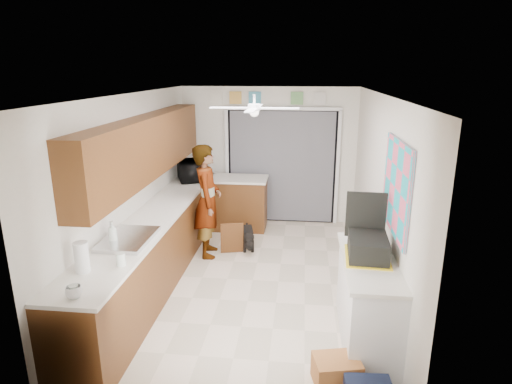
{
  "coord_description": "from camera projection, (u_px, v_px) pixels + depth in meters",
  "views": [
    {
      "loc": [
        0.63,
        -5.28,
        2.8
      ],
      "look_at": [
        0.0,
        0.4,
        1.15
      ],
      "focal_mm": 30.0,
      "sensor_mm": 36.0,
      "label": 1
    }
  ],
  "objects": [
    {
      "name": "floor",
      "position": [
        253.0,
        280.0,
        5.88
      ],
      "size": [
        5.0,
        5.0,
        0.0
      ],
      "primitive_type": "plane",
      "color": "beige",
      "rests_on": "ground"
    },
    {
      "name": "ceiling",
      "position": [
        252.0,
        94.0,
        5.19
      ],
      "size": [
        5.0,
        5.0,
        0.0
      ],
      "primitive_type": "plane",
      "rotation": [
        3.14,
        0.0,
        0.0
      ],
      "color": "white",
      "rests_on": "ground"
    },
    {
      "name": "wall_back",
      "position": [
        268.0,
        156.0,
        7.92
      ],
      "size": [
        3.2,
        0.0,
        3.2
      ],
      "primitive_type": "plane",
      "rotation": [
        1.57,
        0.0,
        0.0
      ],
      "color": "white",
      "rests_on": "ground"
    },
    {
      "name": "wall_front",
      "position": [
        213.0,
        287.0,
        3.15
      ],
      "size": [
        3.2,
        0.0,
        3.2
      ],
      "primitive_type": "plane",
      "rotation": [
        -1.57,
        0.0,
        0.0
      ],
      "color": "white",
      "rests_on": "ground"
    },
    {
      "name": "wall_left",
      "position": [
        134.0,
        189.0,
        5.71
      ],
      "size": [
        0.0,
        5.0,
        5.0
      ],
      "primitive_type": "plane",
      "rotation": [
        1.57,
        0.0,
        1.57
      ],
      "color": "white",
      "rests_on": "ground"
    },
    {
      "name": "wall_right",
      "position": [
        379.0,
        197.0,
        5.37
      ],
      "size": [
        0.0,
        5.0,
        5.0
      ],
      "primitive_type": "plane",
      "rotation": [
        1.57,
        0.0,
        -1.57
      ],
      "color": "white",
      "rests_on": "ground"
    },
    {
      "name": "left_base_cabinets",
      "position": [
        159.0,
        246.0,
        5.9
      ],
      "size": [
        0.6,
        4.8,
        0.9
      ],
      "primitive_type": "cube",
      "color": "#5B3415",
      "rests_on": "floor"
    },
    {
      "name": "left_countertop",
      "position": [
        158.0,
        214.0,
        5.76
      ],
      "size": [
        0.62,
        4.8,
        0.04
      ],
      "primitive_type": "cube",
      "color": "white",
      "rests_on": "left_base_cabinets"
    },
    {
      "name": "upper_cabinets",
      "position": [
        148.0,
        146.0,
        5.73
      ],
      "size": [
        0.32,
        4.0,
        0.8
      ],
      "primitive_type": "cube",
      "color": "#5B3415",
      "rests_on": "wall_left"
    },
    {
      "name": "sink_basin",
      "position": [
        128.0,
        239.0,
        4.8
      ],
      "size": [
        0.5,
        0.76,
        0.06
      ],
      "primitive_type": "cube",
      "color": "silver",
      "rests_on": "left_countertop"
    },
    {
      "name": "faucet",
      "position": [
        111.0,
        231.0,
        4.79
      ],
      "size": [
        0.03,
        0.03,
        0.22
      ],
      "primitive_type": "cylinder",
      "color": "silver",
      "rests_on": "left_countertop"
    },
    {
      "name": "peninsula_base",
      "position": [
        238.0,
        204.0,
        7.72
      ],
      "size": [
        1.0,
        0.6,
        0.9
      ],
      "primitive_type": "cube",
      "color": "#5B3415",
      "rests_on": "floor"
    },
    {
      "name": "peninsula_top",
      "position": [
        238.0,
        179.0,
        7.59
      ],
      "size": [
        1.04,
        0.64,
        0.04
      ],
      "primitive_type": "cube",
      "color": "white",
      "rests_on": "peninsula_base"
    },
    {
      "name": "back_opening_recess",
      "position": [
        282.0,
        167.0,
        7.92
      ],
      "size": [
        2.0,
        0.06,
        2.1
      ],
      "primitive_type": "cube",
      "color": "black",
      "rests_on": "wall_back"
    },
    {
      "name": "curtain_panel",
      "position": [
        282.0,
        167.0,
        7.89
      ],
      "size": [
        1.9,
        0.03,
        2.05
      ],
      "primitive_type": "cube",
      "color": "slate",
      "rests_on": "wall_back"
    },
    {
      "name": "door_trim_left",
      "position": [
        227.0,
        166.0,
        8.0
      ],
      "size": [
        0.06,
        0.04,
        2.1
      ],
      "primitive_type": "cube",
      "color": "white",
      "rests_on": "wall_back"
    },
    {
      "name": "door_trim_right",
      "position": [
        337.0,
        169.0,
        7.79
      ],
      "size": [
        0.06,
        0.04,
        2.1
      ],
      "primitive_type": "cube",
      "color": "white",
      "rests_on": "wall_back"
    },
    {
      "name": "door_trim_head",
      "position": [
        283.0,
        109.0,
        7.6
      ],
      "size": [
        2.1,
        0.04,
        0.06
      ],
      "primitive_type": "cube",
      "color": "white",
      "rests_on": "wall_back"
    },
    {
      "name": "header_frame_0",
      "position": [
        236.0,
        98.0,
        7.67
      ],
      "size": [
        0.22,
        0.02,
        0.22
      ],
      "primitive_type": "cube",
      "color": "gold",
      "rests_on": "wall_back"
    },
    {
      "name": "header_frame_1",
      "position": [
        255.0,
        98.0,
        7.63
      ],
      "size": [
        0.22,
        0.02,
        0.22
      ],
      "primitive_type": "cube",
      "color": "#49A1C3",
      "rests_on": "wall_back"
    },
    {
      "name": "header_frame_3",
      "position": [
        297.0,
        98.0,
        7.55
      ],
      "size": [
        0.22,
        0.02,
        0.22
      ],
      "primitive_type": "cube",
      "color": "#69A75F",
      "rests_on": "wall_back"
    },
    {
      "name": "header_frame_4",
      "position": [
        320.0,
        98.0,
        7.51
      ],
      "size": [
        0.22,
        0.02,
        0.22
      ],
      "primitive_type": "cube",
      "color": "silver",
      "rests_on": "wall_back"
    },
    {
      "name": "route66_sign",
      "position": [
        216.0,
        98.0,
        7.7
      ],
      "size": [
        0.22,
        0.02,
        0.26
      ],
      "primitive_type": "cube",
      "color": "silver",
      "rests_on": "wall_back"
    },
    {
      "name": "right_counter_base",
      "position": [
        367.0,
        302.0,
        4.47
      ],
      "size": [
        0.5,
        1.4,
        0.9
      ],
      "primitive_type": "cube",
      "color": "white",
      "rests_on": "floor"
    },
    {
      "name": "right_counter_top",
      "position": [
        370.0,
        261.0,
        4.34
      ],
      "size": [
        0.54,
        1.44,
        0.04
      ],
      "primitive_type": "cube",
      "color": "white",
      "rests_on": "right_counter_base"
    },
    {
      "name": "abstract_painting",
      "position": [
        396.0,
        187.0,
        4.3
      ],
      "size": [
        0.03,
        1.15,
        0.95
      ],
      "primitive_type": "cube",
      "color": "#F05878",
      "rests_on": "wall_right"
    },
    {
      "name": "ceiling_fan",
      "position": [
        254.0,
        108.0,
        5.43
      ],
      "size": [
        1.14,
        1.14,
        0.24
      ],
      "primitive_type": "cube",
      "color": "white",
      "rests_on": "ceiling"
    },
    {
      "name": "microwave",
      "position": [
        191.0,
        171.0,
        7.38
      ],
      "size": [
        0.62,
        0.72,
        0.34
      ],
      "primitive_type": "imported",
      "rotation": [
        0.0,
        0.0,
        1.97
      ],
      "color": "black",
      "rests_on": "left_countertop"
    },
    {
      "name": "soap_bottle",
      "position": [
        113.0,
        233.0,
        4.69
      ],
      "size": [
        0.11,
        0.11,
        0.26
      ],
      "primitive_type": "imported",
      "rotation": [
        0.0,
        0.0,
        0.16
      ],
      "color": "silver",
      "rests_on": "left_countertop"
    },
    {
      "name": "cup",
      "position": [
        74.0,
        292.0,
        3.59
      ],
      "size": [
        0.17,
        0.17,
        0.11
      ],
      "primitive_type": "imported",
      "rotation": [
        0.0,
        0.0,
        0.32
      ],
      "color": "white",
      "rests_on": "left_countertop"
    },
    {
      "name": "jar_a",
      "position": [
        121.0,
        259.0,
        4.18
      ],
      "size": [
        0.1,
        0.1,
        0.13
      ],
      "primitive_type": "cylinder",
      "rotation": [
        0.0,
        0.0,
        0.17
      ],
      "color": "silver",
      "rests_on": "left_countertop"
    },
    {
      "name": "jar_b",
      "position": [
        74.0,
        292.0,
        3.59
      ],
      "size": [
        0.1,
        0.1,
        0.12
      ],
      "primitive_type": "cylinder",
      "rotation": [
        0.0,
        0.0,
        -0.31
      ],
      "color": "silver",
      "rests_on": "left_countertop"
    },
    {
      "name": "paper_towel_roll",
      "position": [
        82.0,
        257.0,
        4.03
      ],
      "size": [
        0.18,
        0.18,
        0.3
      ],
      "primitive_type": "cylinder",
      "rotation": [
        0.0,
        0.0,
        -0.34
      ],
      "color": "white",
      "rests_on": "left_countertop"
    },
    {
      "name": "suitcase",
      "position": [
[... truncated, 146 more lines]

